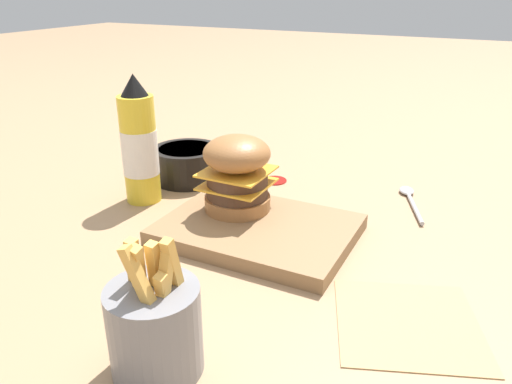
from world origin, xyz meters
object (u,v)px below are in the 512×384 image
at_px(serving_board, 256,229).
at_px(fries_basket, 155,327).
at_px(side_bowl, 187,163).
at_px(spoon, 410,197).
at_px(burger, 237,173).
at_px(ketchup_bottle, 139,146).

bearing_deg(serving_board, fries_basket, -82.65).
relative_size(side_bowl, spoon, 0.87).
bearing_deg(fries_basket, serving_board, 97.35).
distance_m(burger, ketchup_bottle, 0.19).
bearing_deg(spoon, side_bowl, 82.00).
bearing_deg(serving_board, spoon, 53.26).
bearing_deg(spoon, fries_basket, 143.66).
bearing_deg(burger, fries_basket, -75.11).
relative_size(burger, side_bowl, 0.93).
relative_size(ketchup_bottle, side_bowl, 1.72).
distance_m(serving_board, spoon, 0.31).
relative_size(serving_board, ketchup_bottle, 1.27).
xyz_separation_m(fries_basket, spoon, (0.14, 0.54, -0.05)).
bearing_deg(burger, ketchup_bottle, 179.27).
relative_size(serving_board, side_bowl, 2.18).
bearing_deg(serving_board, side_bowl, 146.42).
bearing_deg(burger, serving_board, -32.78).
xyz_separation_m(serving_board, fries_basket, (0.04, -0.29, 0.04)).
bearing_deg(side_bowl, serving_board, -33.58).
bearing_deg(burger, side_bowl, 146.21).
height_order(burger, side_bowl, burger).
relative_size(fries_basket, spoon, 1.01).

